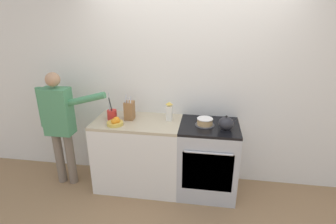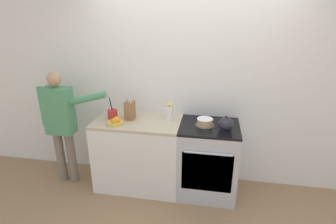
{
  "view_description": "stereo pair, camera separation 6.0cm",
  "coord_description": "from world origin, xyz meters",
  "px_view_note": "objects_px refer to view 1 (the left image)",
  "views": [
    {
      "loc": [
        0.21,
        -2.58,
        2.17
      ],
      "look_at": [
        -0.23,
        0.28,
        1.07
      ],
      "focal_mm": 28.0,
      "sensor_mm": 36.0,
      "label": 1
    },
    {
      "loc": [
        0.27,
        -2.57,
        2.17
      ],
      "look_at": [
        -0.23,
        0.28,
        1.07
      ],
      "focal_mm": 28.0,
      "sensor_mm": 36.0,
      "label": 2
    }
  ],
  "objects_px": {
    "fruit_bowl": "(116,122)",
    "person_baker": "(60,121)",
    "tea_kettle": "(226,124)",
    "utensil_crock": "(112,114)",
    "milk_carton": "(169,112)",
    "layer_cake": "(205,122)",
    "knife_block": "(129,110)",
    "stove_range": "(208,159)"
  },
  "relations": [
    {
      "from": "fruit_bowl",
      "to": "layer_cake",
      "type": "bearing_deg",
      "value": 8.28
    },
    {
      "from": "layer_cake",
      "to": "utensil_crock",
      "type": "distance_m",
      "value": 1.15
    },
    {
      "from": "utensil_crock",
      "to": "fruit_bowl",
      "type": "xyz_separation_m",
      "value": [
        0.1,
        -0.16,
        -0.03
      ]
    },
    {
      "from": "person_baker",
      "to": "knife_block",
      "type": "bearing_deg",
      "value": 3.14
    },
    {
      "from": "utensil_crock",
      "to": "layer_cake",
      "type": "bearing_deg",
      "value": -0.61
    },
    {
      "from": "layer_cake",
      "to": "utensil_crock",
      "type": "relative_size",
      "value": 0.67
    },
    {
      "from": "milk_carton",
      "to": "fruit_bowl",
      "type": "bearing_deg",
      "value": -158.83
    },
    {
      "from": "fruit_bowl",
      "to": "person_baker",
      "type": "distance_m",
      "value": 0.76
    },
    {
      "from": "layer_cake",
      "to": "fruit_bowl",
      "type": "bearing_deg",
      "value": -171.72
    },
    {
      "from": "tea_kettle",
      "to": "knife_block",
      "type": "height_order",
      "value": "knife_block"
    },
    {
      "from": "person_baker",
      "to": "utensil_crock",
      "type": "bearing_deg",
      "value": 2.51
    },
    {
      "from": "tea_kettle",
      "to": "milk_carton",
      "type": "bearing_deg",
      "value": 165.9
    },
    {
      "from": "tea_kettle",
      "to": "person_baker",
      "type": "relative_size",
      "value": 0.14
    },
    {
      "from": "utensil_crock",
      "to": "person_baker",
      "type": "relative_size",
      "value": 0.22
    },
    {
      "from": "stove_range",
      "to": "layer_cake",
      "type": "xyz_separation_m",
      "value": [
        -0.06,
        -0.01,
        0.5
      ]
    },
    {
      "from": "layer_cake",
      "to": "tea_kettle",
      "type": "xyz_separation_m",
      "value": [
        0.24,
        -0.09,
        0.03
      ]
    },
    {
      "from": "stove_range",
      "to": "person_baker",
      "type": "xyz_separation_m",
      "value": [
        -1.86,
        -0.1,
        0.44
      ]
    },
    {
      "from": "tea_kettle",
      "to": "fruit_bowl",
      "type": "distance_m",
      "value": 1.29
    },
    {
      "from": "stove_range",
      "to": "knife_block",
      "type": "xyz_separation_m",
      "value": [
        -0.99,
        0.05,
        0.58
      ]
    },
    {
      "from": "tea_kettle",
      "to": "milk_carton",
      "type": "distance_m",
      "value": 0.7
    },
    {
      "from": "tea_kettle",
      "to": "fruit_bowl",
      "type": "height_order",
      "value": "tea_kettle"
    },
    {
      "from": "stove_range",
      "to": "fruit_bowl",
      "type": "relative_size",
      "value": 4.76
    },
    {
      "from": "tea_kettle",
      "to": "utensil_crock",
      "type": "distance_m",
      "value": 1.39
    },
    {
      "from": "person_baker",
      "to": "layer_cake",
      "type": "bearing_deg",
      "value": -3.5
    },
    {
      "from": "knife_block",
      "to": "fruit_bowl",
      "type": "bearing_deg",
      "value": -118.48
    },
    {
      "from": "stove_range",
      "to": "milk_carton",
      "type": "distance_m",
      "value": 0.76
    },
    {
      "from": "stove_range",
      "to": "tea_kettle",
      "type": "height_order",
      "value": "tea_kettle"
    },
    {
      "from": "tea_kettle",
      "to": "utensil_crock",
      "type": "bearing_deg",
      "value": 175.92
    },
    {
      "from": "layer_cake",
      "to": "person_baker",
      "type": "distance_m",
      "value": 1.81
    },
    {
      "from": "knife_block",
      "to": "fruit_bowl",
      "type": "distance_m",
      "value": 0.25
    },
    {
      "from": "layer_cake",
      "to": "knife_block",
      "type": "height_order",
      "value": "knife_block"
    },
    {
      "from": "stove_range",
      "to": "tea_kettle",
      "type": "xyz_separation_m",
      "value": [
        0.18,
        -0.1,
        0.53
      ]
    },
    {
      "from": "fruit_bowl",
      "to": "person_baker",
      "type": "xyz_separation_m",
      "value": [
        -0.76,
        0.06,
        -0.06
      ]
    },
    {
      "from": "tea_kettle",
      "to": "knife_block",
      "type": "bearing_deg",
      "value": 173.08
    },
    {
      "from": "knife_block",
      "to": "person_baker",
      "type": "bearing_deg",
      "value": -170.51
    },
    {
      "from": "layer_cake",
      "to": "stove_range",
      "type": "bearing_deg",
      "value": 8.52
    },
    {
      "from": "knife_block",
      "to": "milk_carton",
      "type": "height_order",
      "value": "knife_block"
    },
    {
      "from": "milk_carton",
      "to": "layer_cake",
      "type": "bearing_deg",
      "value": -10.78
    },
    {
      "from": "utensil_crock",
      "to": "person_baker",
      "type": "distance_m",
      "value": 0.67
    },
    {
      "from": "fruit_bowl",
      "to": "tea_kettle",
      "type": "bearing_deg",
      "value": 2.91
    },
    {
      "from": "knife_block",
      "to": "person_baker",
      "type": "distance_m",
      "value": 0.89
    },
    {
      "from": "stove_range",
      "to": "person_baker",
      "type": "height_order",
      "value": "person_baker"
    }
  ]
}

